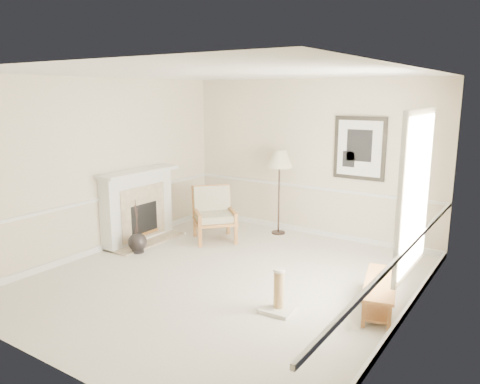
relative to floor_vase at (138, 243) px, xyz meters
name	(u,v)px	position (x,y,z in m)	size (l,w,h in m)	color
ground	(225,279)	(1.90, -0.12, -0.17)	(5.50, 5.50, 0.00)	silver
room	(236,151)	(2.04, -0.05, 1.70)	(5.04, 5.54, 2.92)	beige
fireplace	(138,207)	(-0.44, 0.48, 0.47)	(0.64, 1.64, 1.31)	white
floor_vase	(138,243)	(0.00, 0.00, 0.00)	(0.32, 0.32, 0.93)	black
armchair	(214,211)	(0.60, 1.34, 0.35)	(1.06, 1.06, 0.97)	#A16834
floor_lamp	(280,161)	(1.44, 2.28, 1.23)	(0.52, 0.52, 1.60)	black
bench	(380,290)	(4.05, 0.18, 0.07)	(0.66, 1.30, 0.36)	#A16834
scratching_post	(279,298)	(3.04, -0.58, 0.00)	(0.41, 0.41, 0.55)	silver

